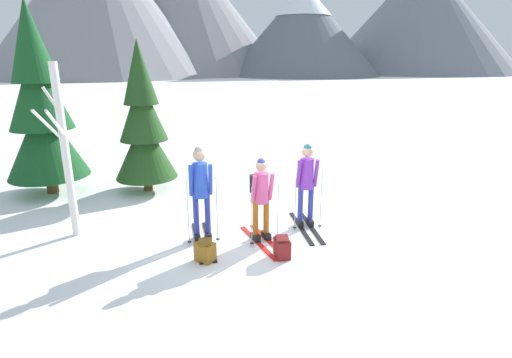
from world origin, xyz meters
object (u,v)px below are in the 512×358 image
backpack_on_snow_beside (282,247)px  backpack_on_snow_front (205,251)px  skier_in_blue (201,188)px  pine_tree_near (40,109)px  birch_tree_tall (65,151)px  pine_tree_mid (143,125)px  skier_in_purple (306,181)px  skier_in_pink (261,195)px

backpack_on_snow_beside → backpack_on_snow_front: bearing=-178.4°
skier_in_blue → pine_tree_near: (-4.10, 3.14, 1.12)m
pine_tree_near → birch_tree_tall: 3.21m
backpack_on_snow_beside → pine_tree_mid: bearing=127.7°
skier_in_purple → pine_tree_mid: (-3.73, 2.64, 0.77)m
backpack_on_snow_front → backpack_on_snow_beside: 1.36m
skier_in_pink → birch_tree_tall: bearing=172.6°
skier_in_purple → pine_tree_near: (-6.21, 2.64, 1.18)m
pine_tree_mid → skier_in_purple: bearing=-35.2°
birch_tree_tall → backpack_on_snow_beside: birch_tree_tall is taller
skier_in_pink → pine_tree_mid: pine_tree_mid is taller
skier_in_blue → backpack_on_snow_beside: bearing=-30.0°
skier_in_blue → backpack_on_snow_front: size_ratio=4.66×
birch_tree_tall → backpack_on_snow_front: 3.30m
skier_in_purple → backpack_on_snow_beside: 1.70m
skier_in_blue → backpack_on_snow_front: 1.24m
skier_in_blue → backpack_on_snow_front: bearing=-83.9°
skier_in_pink → pine_tree_mid: 4.33m
skier_in_pink → backpack_on_snow_beside: skier_in_pink is taller
skier_in_pink → skier_in_purple: bearing=31.5°
backpack_on_snow_front → skier_in_pink: bearing=36.8°
skier_in_pink → pine_tree_mid: size_ratio=0.43×
skier_in_pink → birch_tree_tall: birch_tree_tall is taller
birch_tree_tall → pine_tree_mid: bearing=71.6°
skier_in_blue → skier_in_pink: 1.14m
skier_in_blue → skier_in_purple: 2.17m
skier_in_pink → birch_tree_tall: size_ratio=0.49×
pine_tree_near → skier_in_blue: bearing=-37.4°
skier_in_pink → backpack_on_snow_beside: size_ratio=4.32×
skier_in_blue → backpack_on_snow_beside: (1.45, -0.84, -0.88)m
skier_in_purple → pine_tree_near: size_ratio=0.37×
skier_in_pink → backpack_on_snow_front: (-1.03, -0.77, -0.73)m
birch_tree_tall → backpack_on_snow_front: birch_tree_tall is taller
pine_tree_near → birch_tree_tall: pine_tree_near is taller
skier_in_blue → backpack_on_snow_beside: 1.89m
skier_in_pink → backpack_on_snow_beside: (0.32, -0.73, -0.73)m
skier_in_blue → skier_in_purple: (2.11, 0.50, -0.06)m
skier_in_blue → skier_in_pink: (1.13, -0.10, -0.15)m
pine_tree_mid → backpack_on_snow_front: pine_tree_mid is taller
pine_tree_mid → skier_in_pink: bearing=-49.7°
pine_tree_mid → backpack_on_snow_front: (1.72, -4.01, -1.58)m
birch_tree_tall → backpack_on_snow_beside: 4.45m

